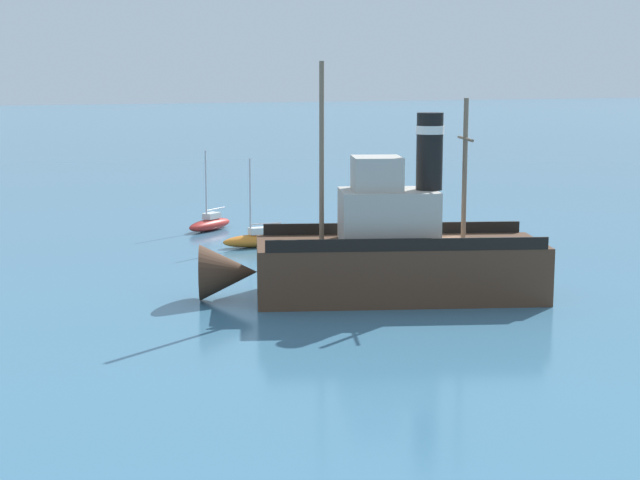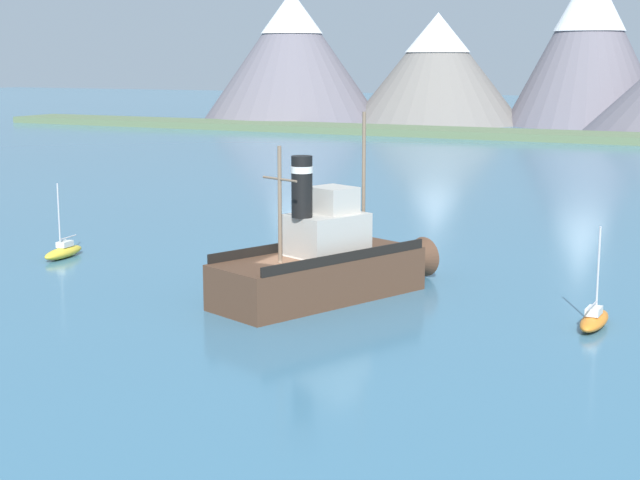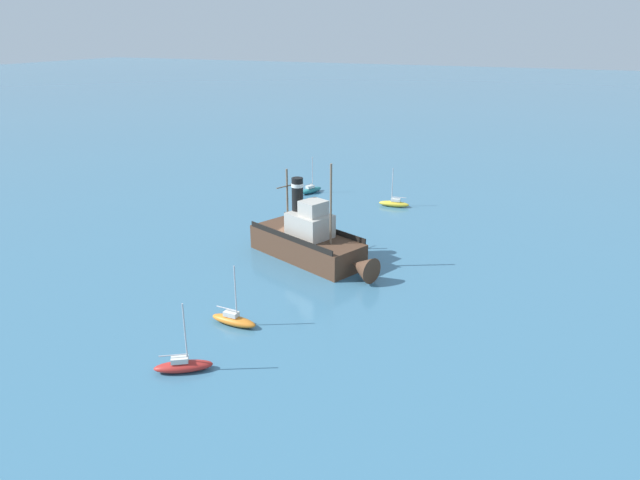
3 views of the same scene
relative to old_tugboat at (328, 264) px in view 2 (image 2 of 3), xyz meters
name	(u,v)px [view 2 (image 2 of 3)]	position (x,y,z in m)	size (l,w,h in m)	color
ground_plane	(288,305)	(-1.14, -2.43, -1.83)	(600.00, 600.00, 0.00)	teal
shoreline_strip	(632,138)	(-1.14, 110.88, -1.23)	(240.00, 12.00, 1.20)	#5B704C
old_tugboat	(328,264)	(0.00, 0.00, 0.00)	(8.51, 14.63, 9.90)	#4C3323
sailboat_yellow	(63,251)	(-20.07, 2.15, -1.40)	(1.51, 3.90, 4.90)	gold
sailboat_orange	(594,319)	(14.13, 0.16, -1.40)	(1.19, 3.82, 4.90)	orange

